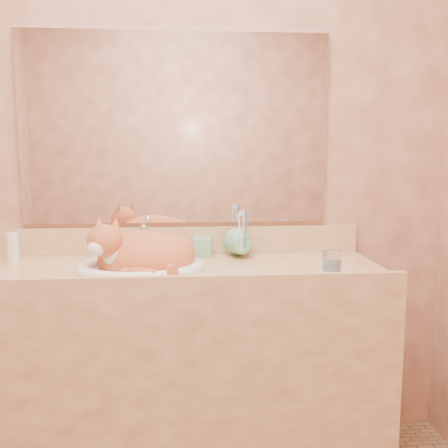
{
  "coord_description": "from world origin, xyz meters",
  "views": [
    {
      "loc": [
        0.04,
        -1.17,
        1.28
      ],
      "look_at": [
        0.18,
        0.7,
        1.02
      ],
      "focal_mm": 40.0,
      "sensor_mm": 36.0,
      "label": 1
    }
  ],
  "objects": [
    {
      "name": "toothbrushes",
      "position": [
        0.27,
        0.84,
        0.97
      ],
      "size": [
        0.03,
        0.03,
        0.21
      ],
      "primitive_type": null,
      "color": "white",
      "rests_on": "toothbrush_cup"
    },
    {
      "name": "sink_basin",
      "position": [
        -0.14,
        0.7,
        0.92
      ],
      "size": [
        0.54,
        0.48,
        0.15
      ],
      "primitive_type": null,
      "rotation": [
        0.0,
        0.0,
        0.19
      ],
      "color": "white",
      "rests_on": "vanity_counter"
    },
    {
      "name": "wall_front",
      "position": [
        0.0,
        -1.0,
        1.25
      ],
      "size": [
        2.4,
        0.02,
        2.5
      ],
      "primitive_type": "cube",
      "color": "#975A45",
      "rests_on": "ground"
    },
    {
      "name": "cat",
      "position": [
        -0.14,
        0.72,
        0.91
      ],
      "size": [
        0.48,
        0.44,
        0.21
      ],
      "primitive_type": null,
      "rotation": [
        0.0,
        0.0,
        -0.36
      ],
      "color": "#B54E29",
      "rests_on": "sink_basin"
    },
    {
      "name": "saucer",
      "position": [
        0.56,
        0.55,
        0.85
      ],
      "size": [
        0.1,
        0.1,
        0.01
      ],
      "primitive_type": "cylinder",
      "color": "white",
      "rests_on": "vanity_counter"
    },
    {
      "name": "water_glass",
      "position": [
        0.56,
        0.55,
        0.9
      ],
      "size": [
        0.07,
        0.07,
        0.08
      ],
      "primitive_type": "cylinder",
      "color": "silver",
      "rests_on": "saucer"
    },
    {
      "name": "wall_back",
      "position": [
        0.0,
        1.0,
        1.25
      ],
      "size": [
        2.4,
        0.02,
        2.5
      ],
      "primitive_type": "cube",
      "color": "#975A45",
      "rests_on": "ground"
    },
    {
      "name": "mirror",
      "position": [
        0.0,
        0.99,
        1.39
      ],
      "size": [
        1.3,
        0.02,
        0.8
      ],
      "primitive_type": "cube",
      "color": "white",
      "rests_on": "wall_back"
    },
    {
      "name": "lotion_bottle",
      "position": [
        -0.66,
        0.87,
        0.91
      ],
      "size": [
        0.05,
        0.05,
        0.12
      ],
      "primitive_type": "cylinder",
      "color": "white",
      "rests_on": "vanity_counter"
    },
    {
      "name": "faucet",
      "position": [
        -0.14,
        0.89,
        0.93
      ],
      "size": [
        0.05,
        0.11,
        0.15
      ],
      "primitive_type": null,
      "rotation": [
        0.0,
        0.0,
        0.13
      ],
      "color": "white",
      "rests_on": "vanity_counter"
    },
    {
      "name": "toothbrush_cup",
      "position": [
        0.27,
        0.84,
        0.91
      ],
      "size": [
        0.13,
        0.13,
        0.11
      ],
      "primitive_type": "imported",
      "rotation": [
        0.0,
        0.0,
        0.13
      ],
      "color": "#70B48F",
      "rests_on": "vanity_counter"
    },
    {
      "name": "soap_dispenser",
      "position": [
        0.11,
        0.89,
        0.94
      ],
      "size": [
        0.08,
        0.08,
        0.17
      ],
      "primitive_type": "imported",
      "rotation": [
        0.0,
        0.0,
        -0.05
      ],
      "color": "#70B48F",
      "rests_on": "vanity_counter"
    },
    {
      "name": "vanity_counter",
      "position": [
        0.0,
        0.72,
        0.42
      ],
      "size": [
        1.6,
        0.55,
        0.85
      ],
      "primitive_type": null,
      "color": "#A5754A",
      "rests_on": "floor"
    }
  ]
}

